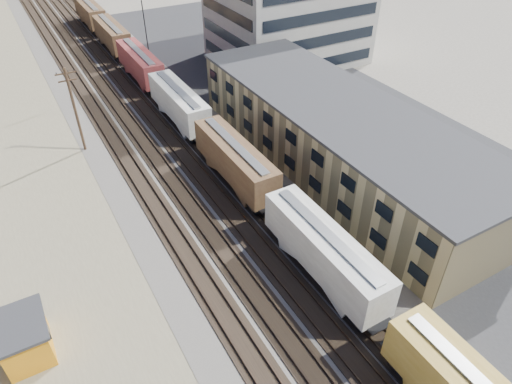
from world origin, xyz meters
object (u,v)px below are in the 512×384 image
freight_train (204,129)px  parked_car_silver (503,202)px  maintenance_shed (25,338)px  parked_car_blue (285,73)px  utility_pole_north (75,109)px

freight_train → parked_car_silver: bearing=-49.8°
freight_train → maintenance_shed: freight_train is taller
freight_train → parked_car_silver: freight_train is taller
maintenance_shed → parked_car_blue: (41.45, 31.74, -0.83)m
utility_pole_north → parked_car_silver: bearing=-43.7°
utility_pole_north → maintenance_shed: 27.69m
parked_car_silver → parked_car_blue: (-1.20, 37.54, 0.04)m
parked_car_blue → maintenance_shed: bearing=162.9°
utility_pole_north → parked_car_blue: utility_pole_north is taller
freight_train → parked_car_blue: 23.54m
utility_pole_north → maintenance_shed: utility_pole_north is taller
freight_train → maintenance_shed: bearing=-139.8°
freight_train → parked_car_silver: 32.03m
maintenance_shed → parked_car_blue: size_ratio=0.76×
maintenance_shed → parked_car_blue: bearing=37.4°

